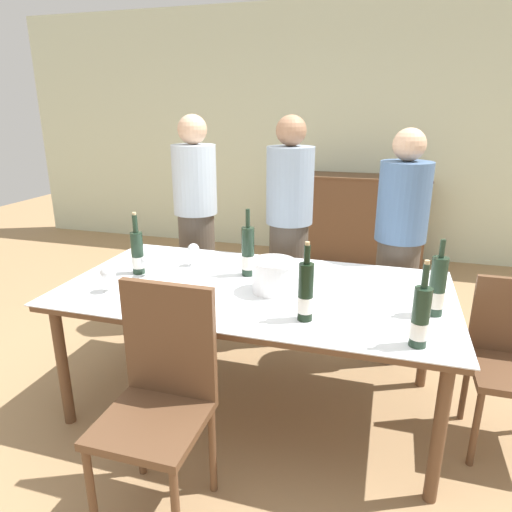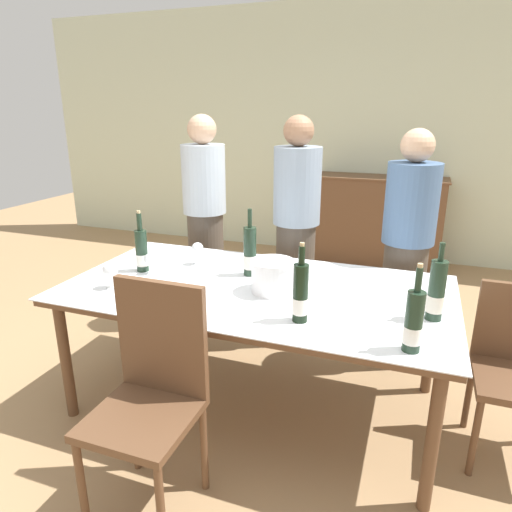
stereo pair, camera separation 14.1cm
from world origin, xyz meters
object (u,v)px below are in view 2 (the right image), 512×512
person_guest_left (296,234)px  wine_glass_1 (150,260)px  wine_bottle_3 (142,251)px  wine_bottle_4 (414,323)px  wine_glass_2 (198,249)px  ice_bucket (273,275)px  sideboard_cabinet (377,221)px  wine_bottle_2 (300,294)px  chair_near_front (152,385)px  dining_table (256,296)px  wine_bottle_0 (250,253)px  person_guest_right (406,253)px  wine_glass_0 (110,271)px  wine_bottle_1 (436,293)px  person_host (205,224)px

person_guest_left → wine_glass_1: bearing=-126.8°
wine_bottle_3 → wine_bottle_4: 1.63m
wine_glass_2 → ice_bucket: bearing=-24.8°
wine_glass_1 → wine_glass_2: size_ratio=0.89×
sideboard_cabinet → wine_bottle_2: (-0.05, -3.23, 0.39)m
wine_bottle_3 → chair_near_front: bearing=-55.4°
wine_bottle_2 → wine_glass_2: 0.98m
dining_table → wine_bottle_3: bearing=178.8°
chair_near_front → wine_bottle_0: bearing=84.9°
ice_bucket → wine_bottle_3: size_ratio=0.64×
wine_bottle_3 → chair_near_front: 1.02m
person_guest_right → wine_glass_2: bearing=-155.5°
wine_glass_0 → person_guest_right: bearing=35.9°
wine_bottle_4 → wine_glass_1: wine_bottle_4 is taller
wine_bottle_3 → person_guest_left: (0.73, 0.84, -0.04)m
ice_bucket → wine_glass_1: ice_bucket is taller
person_guest_left → wine_bottle_1: bearing=-45.8°
wine_glass_2 → wine_bottle_3: bearing=-139.7°
dining_table → wine_bottle_2: 0.50m
sideboard_cabinet → dining_table: bearing=-97.4°
wine_bottle_1 → sideboard_cabinet: bearing=100.2°
wine_bottle_4 → wine_glass_1: 1.55m
ice_bucket → wine_bottle_4: bearing=-29.1°
person_guest_right → person_guest_left: bearing=175.6°
dining_table → wine_bottle_1: 0.94m
person_host → ice_bucket: bearing=-47.8°
sideboard_cabinet → wine_glass_1: sideboard_cabinet is taller
sideboard_cabinet → wine_glass_2: (-0.85, -2.67, 0.36)m
wine_bottle_2 → wine_glass_1: 1.04m
wine_glass_2 → person_host: (-0.28, 0.68, -0.02)m
chair_near_front → wine_bottle_3: bearing=124.6°
dining_table → person_guest_right: bearing=46.5°
wine_bottle_1 → wine_bottle_3: 1.66m
wine_glass_0 → person_guest_right: size_ratio=0.09×
dining_table → wine_glass_1: wine_glass_1 is taller
wine_glass_0 → wine_glass_1: size_ratio=1.15×
wine_bottle_3 → person_host: person_host is taller
wine_glass_1 → person_guest_right: bearing=29.9°
dining_table → chair_near_front: 0.81m
wine_bottle_3 → wine_glass_2: wine_bottle_3 is taller
chair_near_front → person_guest_right: 1.85m
wine_glass_0 → wine_bottle_2: bearing=-2.2°
dining_table → wine_glass_0: bearing=-158.9°
wine_bottle_0 → person_guest_left: size_ratio=0.24×
wine_bottle_1 → person_host: person_host is taller
wine_bottle_3 → wine_bottle_1: bearing=-3.8°
ice_bucket → wine_glass_1: bearing=179.0°
wine_bottle_3 → chair_near_front: size_ratio=0.37×
wine_glass_0 → wine_glass_1: 0.28m
ice_bucket → wine_glass_0: bearing=-163.4°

